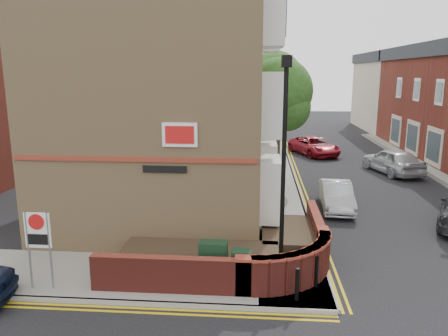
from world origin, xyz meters
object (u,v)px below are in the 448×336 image
lamppost (283,174)px  zone_sign (38,236)px  utility_cabinet_large (213,262)px  silver_car_near (336,196)px

lamppost → zone_sign: lamppost is taller
utility_cabinet_large → silver_car_near: size_ratio=0.32×
zone_sign → utility_cabinet_large: bearing=9.7°
utility_cabinet_large → silver_car_near: 8.91m
lamppost → utility_cabinet_large: bearing=177.0°
utility_cabinet_large → silver_car_near: utility_cabinet_large is taller
zone_sign → silver_car_near: (9.42, 8.35, -1.03)m
lamppost → silver_car_near: (2.82, 7.65, -2.73)m
zone_sign → silver_car_near: zone_sign is taller
utility_cabinet_large → zone_sign: bearing=-170.3°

